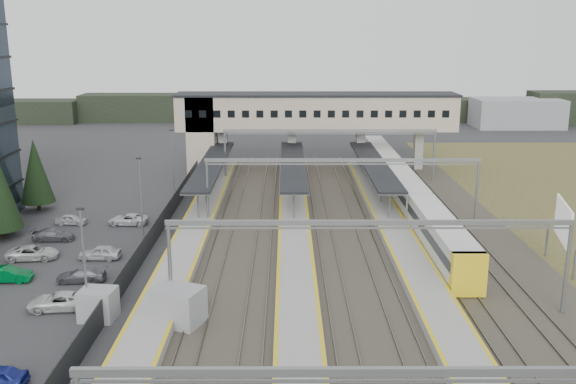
{
  "coord_description": "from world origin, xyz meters",
  "views": [
    {
      "loc": [
        6.21,
        -50.45,
        19.88
      ],
      "look_at": [
        6.37,
        12.59,
        4.0
      ],
      "focal_mm": 40.0,
      "sensor_mm": 36.0,
      "label": 1
    }
  ],
  "objects_px": {
    "train": "(404,188)",
    "billboard": "(563,224)",
    "footbridge": "(297,116)",
    "relay_cabin_near": "(178,307)",
    "relay_cabin_far": "(98,304)"
  },
  "relations": [
    {
      "from": "train",
      "to": "billboard",
      "type": "relative_size",
      "value": 8.55
    },
    {
      "from": "footbridge",
      "to": "train",
      "type": "distance_m",
      "value": 23.8
    },
    {
      "from": "relay_cabin_near",
      "to": "relay_cabin_far",
      "type": "xyz_separation_m",
      "value": [
        -5.83,
        1.07,
        -0.27
      ]
    },
    {
      "from": "train",
      "to": "relay_cabin_near",
      "type": "bearing_deg",
      "value": -123.62
    },
    {
      "from": "relay_cabin_far",
      "to": "billboard",
      "type": "bearing_deg",
      "value": 15.1
    },
    {
      "from": "relay_cabin_far",
      "to": "train",
      "type": "bearing_deg",
      "value": 48.78
    },
    {
      "from": "relay_cabin_near",
      "to": "relay_cabin_far",
      "type": "bearing_deg",
      "value": 169.64
    },
    {
      "from": "relay_cabin_near",
      "to": "train",
      "type": "height_order",
      "value": "train"
    },
    {
      "from": "relay_cabin_near",
      "to": "train",
      "type": "xyz_separation_m",
      "value": [
        21.29,
        32.03,
        0.54
      ]
    },
    {
      "from": "footbridge",
      "to": "billboard",
      "type": "distance_m",
      "value": 46.25
    },
    {
      "from": "relay_cabin_near",
      "to": "train",
      "type": "bearing_deg",
      "value": 56.38
    },
    {
      "from": "billboard",
      "to": "relay_cabin_near",
      "type": "bearing_deg",
      "value": -160.45
    },
    {
      "from": "relay_cabin_near",
      "to": "relay_cabin_far",
      "type": "relative_size",
      "value": 1.51
    },
    {
      "from": "footbridge",
      "to": "train",
      "type": "xyz_separation_m",
      "value": [
        12.3,
        -19.47,
        -6.0
      ]
    },
    {
      "from": "relay_cabin_far",
      "to": "billboard",
      "type": "distance_m",
      "value": 38.23
    }
  ]
}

